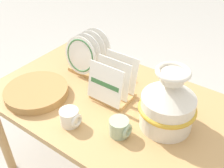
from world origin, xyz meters
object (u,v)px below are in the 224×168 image
(dish_rack_round_plates, at_px, (87,57))
(wicker_charger_stack, at_px, (36,92))
(dish_rack_square_plates, at_px, (113,86))
(mug_sage_glaze, at_px, (120,128))
(mug_cream_glaze, at_px, (70,118))
(ceramic_vase, at_px, (168,103))

(dish_rack_round_plates, height_order, wicker_charger_stack, dish_rack_round_plates)
(dish_rack_square_plates, distance_m, mug_sage_glaze, 0.28)
(dish_rack_round_plates, height_order, mug_sage_glaze, dish_rack_round_plates)
(dish_rack_round_plates, height_order, mug_cream_glaze, dish_rack_round_plates)
(ceramic_vase, bearing_deg, dish_rack_square_plates, 174.44)
(wicker_charger_stack, relative_size, mug_sage_glaze, 3.45)
(dish_rack_round_plates, distance_m, mug_sage_glaze, 0.57)
(ceramic_vase, bearing_deg, dish_rack_round_plates, 165.88)
(ceramic_vase, bearing_deg, mug_cream_glaze, -145.42)
(ceramic_vase, distance_m, mug_cream_glaze, 0.46)
(wicker_charger_stack, relative_size, mug_cream_glaze, 3.45)
(dish_rack_square_plates, xyz_separation_m, mug_cream_glaze, (-0.04, -0.29, -0.03))
(mug_cream_glaze, bearing_deg, ceramic_vase, 34.58)
(wicker_charger_stack, bearing_deg, ceramic_vase, 16.26)
(dish_rack_round_plates, bearing_deg, ceramic_vase, -14.12)
(dish_rack_round_plates, distance_m, dish_rack_square_plates, 0.30)
(ceramic_vase, bearing_deg, mug_sage_glaze, -129.50)
(mug_sage_glaze, bearing_deg, mug_cream_glaze, -160.05)
(dish_rack_square_plates, relative_size, mug_sage_glaze, 2.26)
(ceramic_vase, relative_size, mug_sage_glaze, 3.15)
(dish_rack_square_plates, height_order, mug_sage_glaze, dish_rack_square_plates)
(mug_cream_glaze, bearing_deg, dish_rack_round_plates, 119.61)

